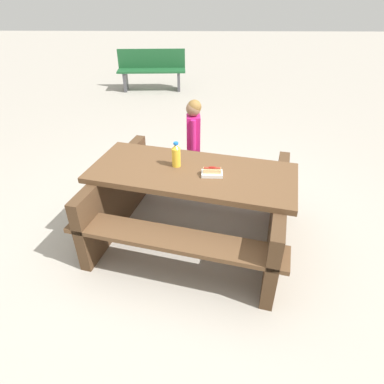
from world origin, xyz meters
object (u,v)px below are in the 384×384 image
at_px(soda_bottle, 176,155).
at_px(hotdog_tray, 212,172).
at_px(picnic_table, 192,199).
at_px(child_in_coat, 193,134).
at_px(park_bench_near, 152,69).

xyz_separation_m(soda_bottle, hotdog_tray, (0.31, -0.17, -0.07)).
bearing_deg(picnic_table, soda_bottle, 148.78).
bearing_deg(child_in_coat, soda_bottle, -99.17).
relative_size(soda_bottle, child_in_coat, 0.21).
distance_m(picnic_table, soda_bottle, 0.44).
relative_size(picnic_table, park_bench_near, 1.38).
bearing_deg(park_bench_near, child_in_coat, -76.77).
xyz_separation_m(picnic_table, child_in_coat, (0.00, 0.96, 0.24)).
height_order(soda_bottle, hotdog_tray, soda_bottle).
height_order(picnic_table, hotdog_tray, hotdog_tray).
distance_m(soda_bottle, hotdog_tray, 0.36).
relative_size(picnic_table, hotdog_tray, 11.50).
bearing_deg(hotdog_tray, picnic_table, 155.09).
bearing_deg(soda_bottle, child_in_coat, 80.83).
bearing_deg(hotdog_tray, child_in_coat, 99.39).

